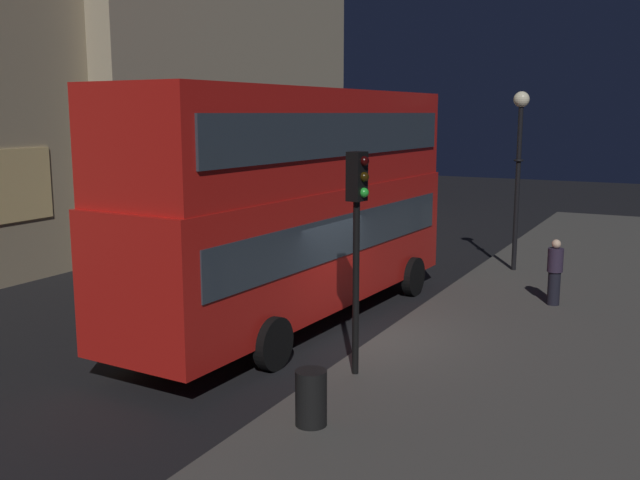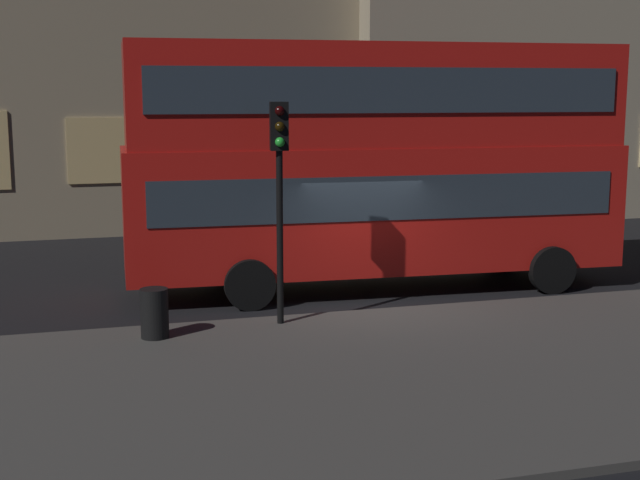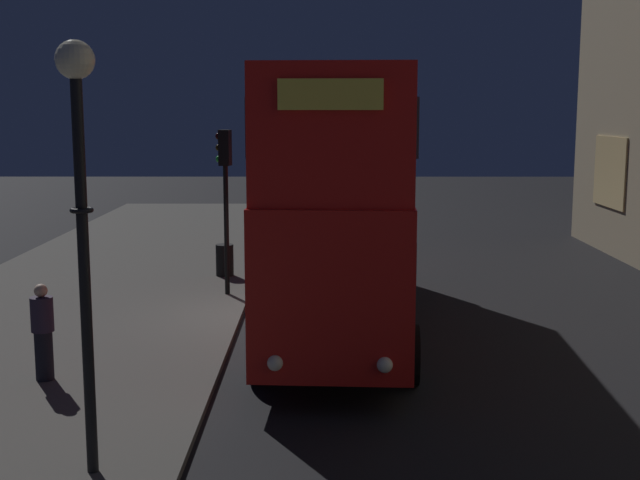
{
  "view_description": "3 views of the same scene",
  "coord_description": "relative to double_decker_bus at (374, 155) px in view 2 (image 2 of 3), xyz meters",
  "views": [
    {
      "loc": [
        -13.42,
        -6.17,
        4.76
      ],
      "look_at": [
        -1.46,
        0.06,
        2.39
      ],
      "focal_mm": 40.64,
      "sensor_mm": 36.0,
      "label": 1
    },
    {
      "loc": [
        -5.76,
        -16.19,
        4.29
      ],
      "look_at": [
        -0.76,
        0.94,
        1.28
      ],
      "focal_mm": 49.7,
      "sensor_mm": 36.0,
      "label": 2
    },
    {
      "loc": [
        17.88,
        1.32,
        4.57
      ],
      "look_at": [
        -0.54,
        1.29,
        1.69
      ],
      "focal_mm": 46.84,
      "sensor_mm": 36.0,
      "label": 3
    }
  ],
  "objects": [
    {
      "name": "ground_plane",
      "position": [
        -0.68,
        -1.74,
        -2.95
      ],
      "size": [
        80.0,
        80.0,
        0.0
      ],
      "primitive_type": "plane",
      "color": "black"
    },
    {
      "name": "sidewalk_slab",
      "position": [
        -0.68,
        -5.98,
        -2.89
      ],
      "size": [
        44.0,
        7.6,
        0.12
      ],
      "primitive_type": "cube",
      "color": "#4C4944",
      "rests_on": "ground"
    },
    {
      "name": "double_decker_bus",
      "position": [
        0.0,
        0.0,
        0.0
      ],
      "size": [
        10.86,
        3.25,
        5.27
      ],
      "rotation": [
        0.0,
        0.0,
        -0.05
      ],
      "color": "red",
      "rests_on": "ground"
    },
    {
      "name": "traffic_light_near_kerb",
      "position": [
        -2.76,
        -2.73,
        0.04
      ],
      "size": [
        0.35,
        0.38,
        3.99
      ],
      "rotation": [
        0.0,
        0.0,
        -0.15
      ],
      "color": "black",
      "rests_on": "sidewalk_slab"
    },
    {
      "name": "litter_bin",
      "position": [
        -5.05,
        -3.04,
        -2.4
      ],
      "size": [
        0.48,
        0.48,
        0.85
      ],
      "primitive_type": "cylinder",
      "color": "black",
      "rests_on": "sidewalk_slab"
    }
  ]
}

